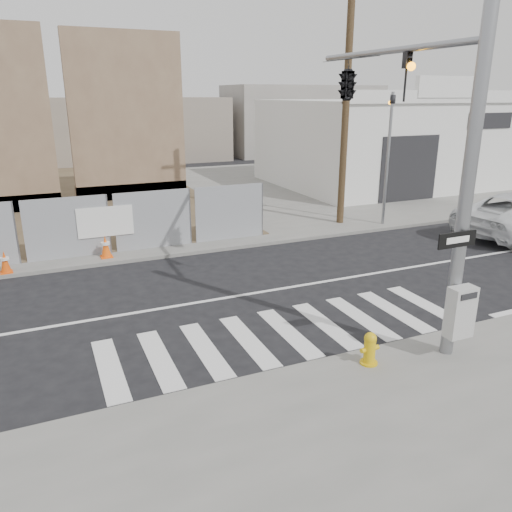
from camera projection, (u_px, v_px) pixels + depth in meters
name	position (u px, v px, depth m)	size (l,w,h in m)	color
ground	(247.00, 295.00, 13.65)	(100.00, 100.00, 0.00)	black
sidewalk_far	(144.00, 199.00, 25.84)	(50.00, 20.00, 0.12)	slate
signal_pole	(381.00, 115.00, 11.34)	(0.96, 5.87, 7.00)	gray
far_signal_pole	(389.00, 141.00, 19.63)	(0.16, 0.20, 5.60)	gray
concrete_wall_right	(128.00, 133.00, 24.70)	(5.50, 1.30, 8.00)	brown
auto_shop	(381.00, 142.00, 29.49)	(12.00, 10.20, 5.95)	silver
utility_pole_right	(347.00, 95.00, 19.31)	(1.60, 0.28, 10.00)	#4B3A23
fire_hydrant	(370.00, 348.00, 9.83)	(0.42, 0.39, 0.67)	gold
traffic_cone_c	(5.00, 262.00, 14.89)	(0.38, 0.38, 0.68)	#E14C0B
traffic_cone_d	(106.00, 247.00, 16.30)	(0.38, 0.38, 0.73)	#F9580D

